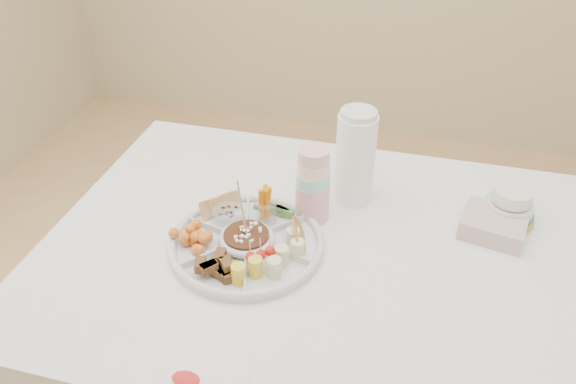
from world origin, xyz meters
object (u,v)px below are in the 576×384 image
(party_tray, at_px, (247,241))
(thermos, at_px, (355,156))
(plate_stack, at_px, (509,207))
(dining_table, at_px, (338,351))

(party_tray, distance_m, thermos, 0.37)
(plate_stack, bearing_deg, dining_table, -149.20)
(thermos, relative_size, plate_stack, 1.96)
(dining_table, xyz_separation_m, thermos, (-0.02, 0.23, 0.52))
(plate_stack, bearing_deg, thermos, -179.95)
(dining_table, distance_m, party_tray, 0.47)
(dining_table, relative_size, plate_stack, 10.71)
(party_tray, bearing_deg, dining_table, 10.87)
(plate_stack, bearing_deg, party_tray, -156.21)
(dining_table, bearing_deg, plate_stack, 30.80)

